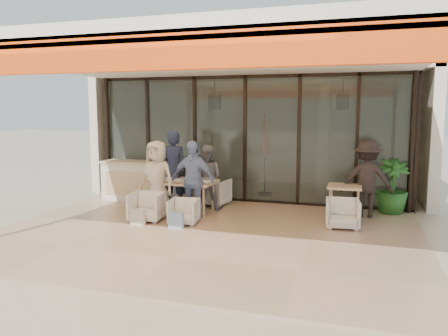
# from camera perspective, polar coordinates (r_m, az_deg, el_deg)

# --- Properties ---
(ground) EXTENTS (70.00, 70.00, 0.00)m
(ground) POSITION_cam_1_polar(r_m,az_deg,el_deg) (8.45, -2.49, -8.50)
(ground) COLOR #C6B293
(ground) RESTS_ON ground
(terrace_floor) EXTENTS (8.00, 6.00, 0.01)m
(terrace_floor) POSITION_cam_1_polar(r_m,az_deg,el_deg) (8.45, -2.49, -8.47)
(terrace_floor) COLOR tan
(terrace_floor) RESTS_ON ground
(terrace_structure) EXTENTS (8.00, 6.00, 3.40)m
(terrace_structure) POSITION_cam_1_polar(r_m,az_deg,el_deg) (7.93, -3.30, 14.15)
(terrace_structure) COLOR silver
(terrace_structure) RESTS_ON ground
(glass_storefront) EXTENTS (8.08, 0.10, 3.20)m
(glass_storefront) POSITION_cam_1_polar(r_m,az_deg,el_deg) (11.02, 2.77, 3.72)
(glass_storefront) COLOR #9EADA3
(glass_storefront) RESTS_ON ground
(interior_block) EXTENTS (9.05, 3.62, 3.52)m
(interior_block) POSITION_cam_1_polar(r_m,az_deg,el_deg) (13.24, 5.36, 7.07)
(interior_block) COLOR silver
(interior_block) RESTS_ON ground
(host_counter) EXTENTS (1.85, 0.65, 1.04)m
(host_counter) POSITION_cam_1_polar(r_m,az_deg,el_deg) (11.47, -11.19, -1.64)
(host_counter) COLOR silver
(host_counter) RESTS_ON ground
(dining_table) EXTENTS (1.50, 0.90, 0.93)m
(dining_table) POSITION_cam_1_polar(r_m,az_deg,el_deg) (9.99, -5.46, -1.98)
(dining_table) COLOR #D3B380
(dining_table) RESTS_ON ground
(chair_far_left) EXTENTS (0.77, 0.74, 0.69)m
(chair_far_left) POSITION_cam_1_polar(r_m,az_deg,el_deg) (11.07, -5.52, -2.84)
(chair_far_left) COLOR white
(chair_far_left) RESTS_ON ground
(chair_far_right) EXTENTS (0.79, 0.75, 0.73)m
(chair_far_right) POSITION_cam_1_polar(r_m,az_deg,el_deg) (10.77, -1.39, -2.98)
(chair_far_right) COLOR white
(chair_far_right) RESTS_ON ground
(chair_near_left) EXTENTS (0.73, 0.69, 0.68)m
(chair_near_left) POSITION_cam_1_polar(r_m,az_deg,el_deg) (9.38, -10.04, -4.84)
(chair_near_left) COLOR white
(chair_near_left) RESTS_ON ground
(chair_near_right) EXTENTS (0.64, 0.60, 0.59)m
(chair_near_right) POSITION_cam_1_polar(r_m,az_deg,el_deg) (9.04, -5.27, -5.54)
(chair_near_right) COLOR white
(chair_near_right) RESTS_ON ground
(diner_navy) EXTENTS (0.76, 0.58, 1.87)m
(diner_navy) POSITION_cam_1_polar(r_m,az_deg,el_deg) (10.52, -6.61, -0.15)
(diner_navy) COLOR #1A1E39
(diner_navy) RESTS_ON ground
(diner_grey) EXTENTS (0.82, 0.68, 1.54)m
(diner_grey) POSITION_cam_1_polar(r_m,az_deg,el_deg) (10.24, -2.30, -1.25)
(diner_grey) COLOR #5E5E62
(diner_grey) RESTS_ON ground
(diner_cream) EXTENTS (0.88, 0.63, 1.68)m
(diner_cream) POSITION_cam_1_polar(r_m,az_deg,el_deg) (9.73, -8.75, -1.38)
(diner_cream) COLOR beige
(diner_cream) RESTS_ON ground
(diner_periwinkle) EXTENTS (1.03, 0.52, 1.70)m
(diner_periwinkle) POSITION_cam_1_polar(r_m,az_deg,el_deg) (9.39, -4.14, -1.58)
(diner_periwinkle) COLOR #708ABB
(diner_periwinkle) RESTS_ON ground
(tote_bag_cream) EXTENTS (0.30, 0.10, 0.34)m
(tote_bag_cream) POSITION_cam_1_polar(r_m,az_deg,el_deg) (9.08, -11.18, -6.40)
(tote_bag_cream) COLOR silver
(tote_bag_cream) RESTS_ON ground
(tote_bag_blue) EXTENTS (0.30, 0.10, 0.34)m
(tote_bag_blue) POSITION_cam_1_polar(r_m,az_deg,el_deg) (8.72, -6.28, -6.88)
(tote_bag_blue) COLOR #99BFD8
(tote_bag_blue) RESTS_ON ground
(side_table) EXTENTS (0.70, 0.70, 0.74)m
(side_table) POSITION_cam_1_polar(r_m,az_deg,el_deg) (9.68, 15.48, -2.83)
(side_table) COLOR #D3B380
(side_table) RESTS_ON ground
(side_chair) EXTENTS (0.69, 0.66, 0.66)m
(side_chair) POSITION_cam_1_polar(r_m,az_deg,el_deg) (9.01, 15.24, -5.60)
(side_chair) COLOR white
(side_chair) RESTS_ON ground
(standing_woman) EXTENTS (1.11, 0.65, 1.71)m
(standing_woman) POSITION_cam_1_polar(r_m,az_deg,el_deg) (9.93, 18.18, -1.41)
(standing_woman) COLOR black
(standing_woman) RESTS_ON ground
(potted_palm) EXTENTS (0.81, 0.81, 1.26)m
(potted_palm) POSITION_cam_1_polar(r_m,az_deg,el_deg) (10.54, 21.08, -2.27)
(potted_palm) COLOR #1E5919
(potted_palm) RESTS_ON ground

